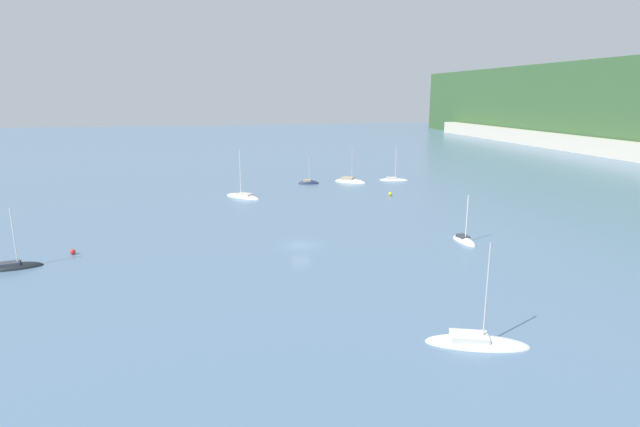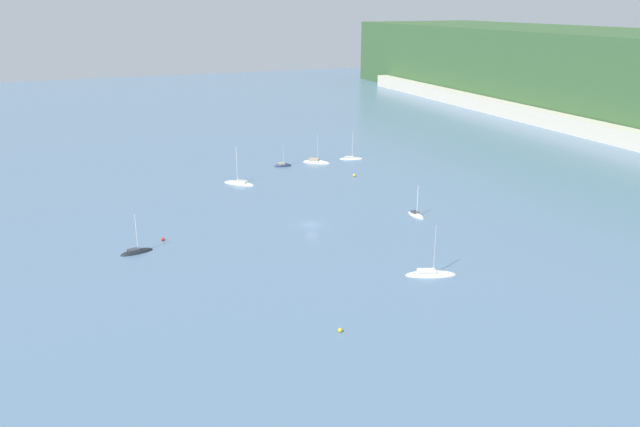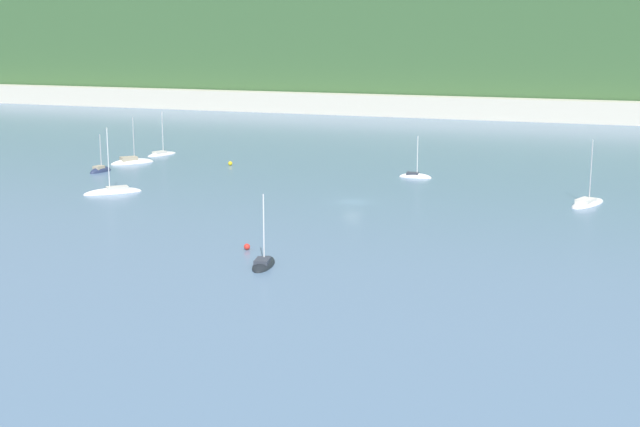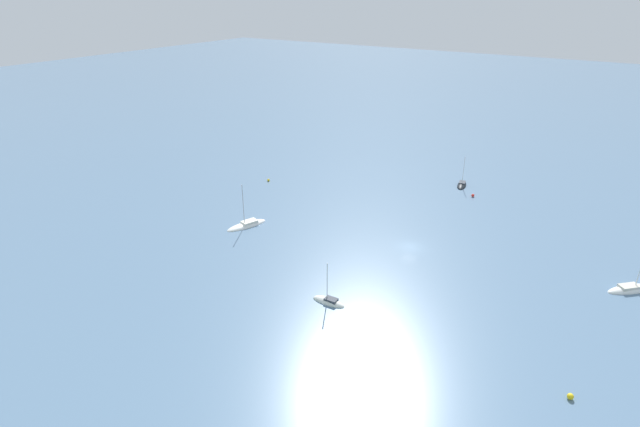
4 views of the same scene
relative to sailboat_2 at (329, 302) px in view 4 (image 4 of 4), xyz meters
The scene contains 8 objects.
ground_plane 23.82m from the sailboat_2, 97.87° to the right, with size 600.00×600.00×0.00m, color slate.
sailboat_2 is the anchor object (origin of this frame).
sailboat_3 31.68m from the sailboat_2, 26.13° to the right, with size 5.55×9.20×9.80m.
sailboat_4 59.76m from the sailboat_2, 91.19° to the right, with size 3.26×6.46×8.25m.
sailboat_5 49.07m from the sailboat_2, 143.11° to the right, with size 7.90×7.75×10.74m.
mooring_buoy_0 34.61m from the sailboat_2, behind, with size 0.77×0.77×0.77m.
mooring_buoy_1 54.47m from the sailboat_2, 41.95° to the right, with size 0.64×0.64×0.64m.
mooring_buoy_2 54.50m from the sailboat_2, 96.00° to the right, with size 0.71×0.71×0.71m.
Camera 4 is at (-30.58, 78.50, 44.72)m, focal length 28.00 mm.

